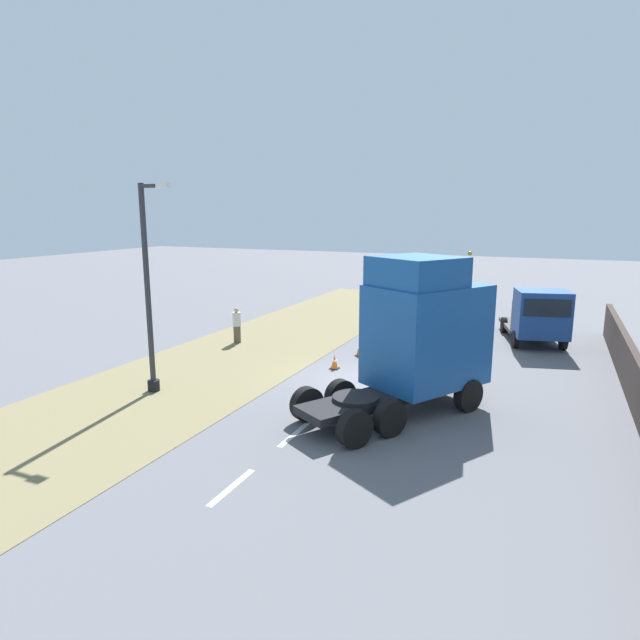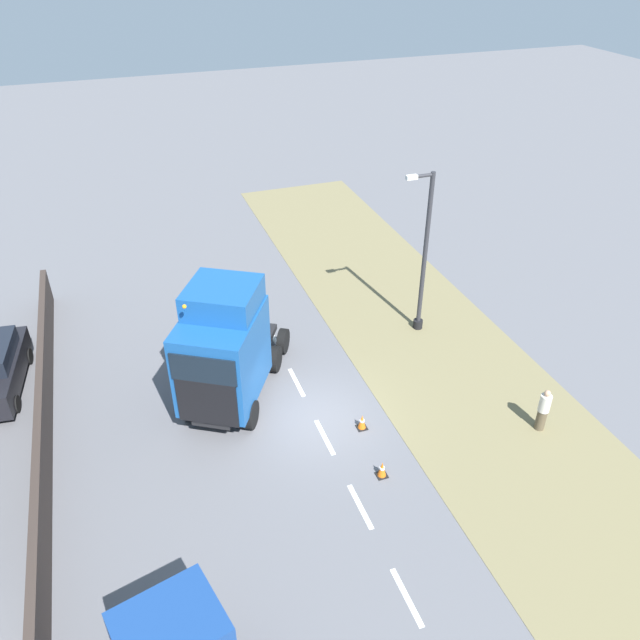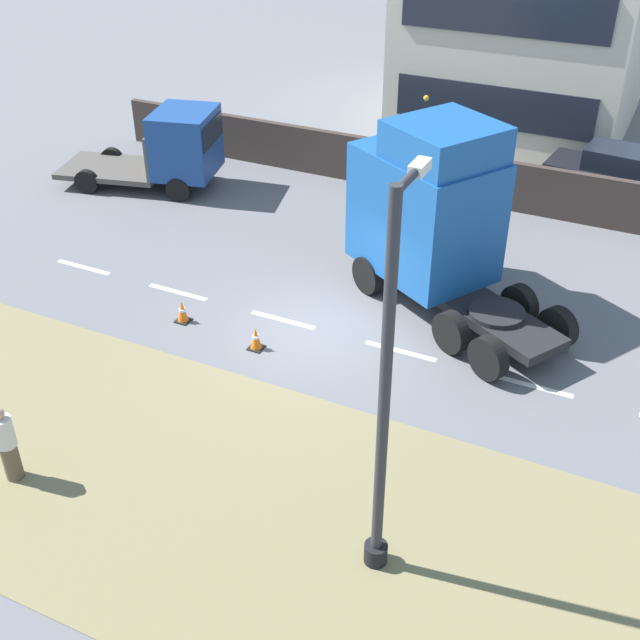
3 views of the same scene
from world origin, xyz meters
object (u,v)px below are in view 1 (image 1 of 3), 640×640
(lorry_cab, at_px, (421,334))
(pedestrian, at_px, (237,326))
(lamp_post, at_px, (150,302))
(traffic_cone_trailing, at_px, (334,362))
(flatbed_truck, at_px, (539,316))
(traffic_cone_lead, at_px, (360,349))

(lorry_cab, distance_m, pedestrian, 11.22)
(lamp_post, bearing_deg, traffic_cone_trailing, 47.02)
(flatbed_truck, height_order, traffic_cone_trailing, flatbed_truck)
(lamp_post, height_order, traffic_cone_lead, lamp_post)
(flatbed_truck, bearing_deg, traffic_cone_trailing, 30.57)
(pedestrian, bearing_deg, traffic_cone_trailing, -19.74)
(lorry_cab, xyz_separation_m, pedestrian, (-9.93, 4.99, -1.57))
(flatbed_truck, distance_m, traffic_cone_trailing, 10.24)
(lorry_cab, xyz_separation_m, flatbed_truck, (3.18, 10.03, -0.99))
(traffic_cone_trailing, bearing_deg, traffic_cone_lead, 83.56)
(lamp_post, bearing_deg, lorry_cab, 13.85)
(lamp_post, height_order, pedestrian, lamp_post)
(flatbed_truck, distance_m, pedestrian, 14.06)
(traffic_cone_lead, height_order, traffic_cone_trailing, same)
(lorry_cab, height_order, lamp_post, lamp_post)
(lorry_cab, relative_size, pedestrian, 3.79)
(lorry_cab, distance_m, traffic_cone_trailing, 5.42)
(lorry_cab, relative_size, traffic_cone_trailing, 11.16)
(pedestrian, bearing_deg, lorry_cab, -26.66)
(lorry_cab, height_order, traffic_cone_trailing, lorry_cab)
(pedestrian, relative_size, traffic_cone_trailing, 2.94)
(flatbed_truck, xyz_separation_m, lamp_post, (-11.94, -12.19, 1.75))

